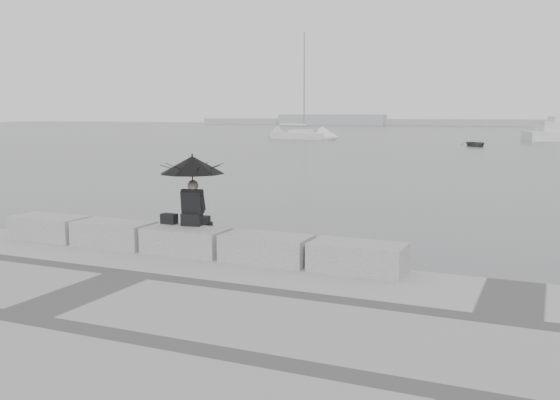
% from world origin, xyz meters
% --- Properties ---
extents(ground, '(360.00, 360.00, 0.00)m').
position_xyz_m(ground, '(0.00, 0.00, 0.00)').
color(ground, '#4F5154').
rests_on(ground, ground).
extents(stone_block_far_left, '(1.60, 0.80, 0.50)m').
position_xyz_m(stone_block_far_left, '(-3.40, -0.45, 0.75)').
color(stone_block_far_left, slate).
rests_on(stone_block_far_left, promenade).
extents(stone_block_left, '(1.60, 0.80, 0.50)m').
position_xyz_m(stone_block_left, '(-1.70, -0.45, 0.75)').
color(stone_block_left, slate).
rests_on(stone_block_left, promenade).
extents(stone_block_centre, '(1.60, 0.80, 0.50)m').
position_xyz_m(stone_block_centre, '(0.00, -0.45, 0.75)').
color(stone_block_centre, slate).
rests_on(stone_block_centre, promenade).
extents(stone_block_right, '(1.60, 0.80, 0.50)m').
position_xyz_m(stone_block_right, '(1.70, -0.45, 0.75)').
color(stone_block_right, slate).
rests_on(stone_block_right, promenade).
extents(stone_block_far_right, '(1.60, 0.80, 0.50)m').
position_xyz_m(stone_block_far_right, '(3.40, -0.45, 0.75)').
color(stone_block_far_right, slate).
rests_on(stone_block_far_right, promenade).
extents(seated_person, '(1.27, 1.27, 1.39)m').
position_xyz_m(seated_person, '(-0.03, -0.12, 2.03)').
color(seated_person, black).
rests_on(seated_person, stone_block_centre).
extents(bag, '(0.31, 0.18, 0.20)m').
position_xyz_m(bag, '(-0.55, -0.18, 1.10)').
color(bag, black).
rests_on(bag, stone_block_centre).
extents(distant_landmass, '(180.00, 8.00, 2.80)m').
position_xyz_m(distant_landmass, '(-8.14, 154.51, 0.90)').
color(distant_landmass, '#97999C').
rests_on(distant_landmass, ground).
extents(sailboat_left, '(8.01, 4.01, 12.90)m').
position_xyz_m(sailboat_left, '(-22.49, 61.32, 0.52)').
color(sailboat_left, white).
rests_on(sailboat_left, ground).
extents(dinghy, '(3.47, 2.82, 0.55)m').
position_xyz_m(dinghy, '(-0.63, 52.09, 0.27)').
color(dinghy, slate).
rests_on(dinghy, ground).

